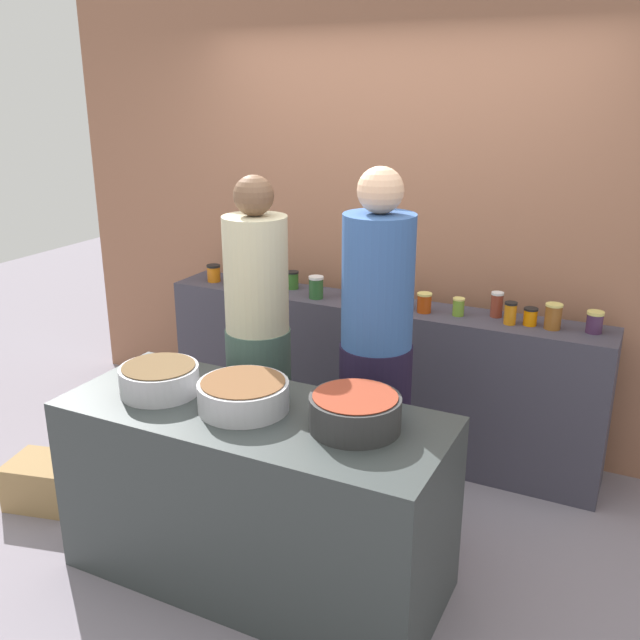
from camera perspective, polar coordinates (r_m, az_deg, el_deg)
name	(u,v)px	position (r m, az deg, el deg)	size (l,w,h in m)	color
ground	(289,538)	(3.70, -2.53, -17.21)	(12.00, 12.00, 0.00)	gray
storefront_wall	(401,198)	(4.37, 6.53, 9.76)	(4.80, 0.12, 3.00)	#99644B
display_shelf	(374,375)	(4.34, 4.43, -4.49)	(2.70, 0.36, 0.93)	#3C3946
prep_table	(255,495)	(3.25, -5.26, -13.93)	(1.70, 0.70, 0.84)	#333939
preserve_jar_0	(214,273)	(4.67, -8.59, 3.77)	(0.09, 0.09, 0.11)	orange
preserve_jar_1	(231,276)	(4.56, -7.18, 3.52)	(0.07, 0.07, 0.12)	#365230
preserve_jar_2	(263,277)	(4.53, -4.61, 3.49)	(0.09, 0.09, 0.12)	olive
preserve_jar_3	(293,280)	(4.46, -2.24, 3.26)	(0.08, 0.08, 0.11)	#2E5D22
preserve_jar_4	(316,287)	(4.25, -0.32, 2.67)	(0.09, 0.09, 0.14)	#29582A
preserve_jar_5	(349,289)	(4.28, 2.37, 2.56)	(0.08, 0.08, 0.11)	#B22021
preserve_jar_6	(368,291)	(4.15, 3.91, 2.32)	(0.09, 0.09, 0.15)	gold
preserve_jar_7	(402,297)	(4.09, 6.63, 1.88)	(0.08, 0.08, 0.13)	brown
preserve_jar_8	(424,303)	(4.03, 8.43, 1.40)	(0.08, 0.08, 0.11)	#AA3A0D
preserve_jar_9	(458,307)	(4.01, 11.13, 1.06)	(0.07, 0.07, 0.10)	olive
preserve_jar_10	(497,304)	(4.03, 14.10, 1.23)	(0.07, 0.07, 0.14)	brown
preserve_jar_11	(510,313)	(3.93, 15.13, 0.55)	(0.07, 0.07, 0.12)	orange
preserve_jar_12	(530,317)	(3.94, 16.64, 0.27)	(0.08, 0.08, 0.10)	orange
preserve_jar_13	(553,316)	(3.91, 18.34, 0.29)	(0.09, 0.09, 0.14)	brown
preserve_jar_14	(595,322)	(3.93, 21.32, -0.15)	(0.09, 0.09, 0.12)	#412443
cooking_pot_left	(160,379)	(3.25, -12.85, -4.70)	(0.35, 0.35, 0.13)	#B7B7BC
cooking_pot_center	(244,395)	(3.04, -6.20, -6.08)	(0.39, 0.39, 0.13)	#B7B7BC
cooking_pot_right	(355,412)	(2.86, 2.84, -7.47)	(0.37, 0.37, 0.15)	#2D2D2D
cook_with_tongs	(259,359)	(3.70, -4.99, -3.12)	(0.34, 0.34, 1.75)	#415B4F
cook_in_cap	(375,378)	(3.36, 4.50, -4.71)	(0.34, 0.34, 1.83)	black
bread_crate	(46,482)	(4.17, -21.27, -12.08)	(0.38, 0.29, 0.25)	#9B794B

